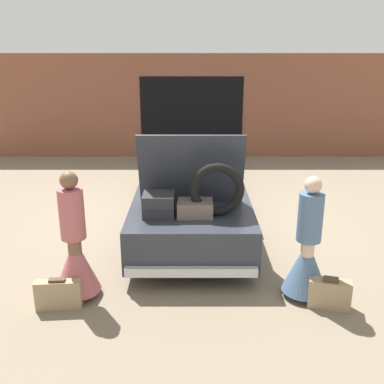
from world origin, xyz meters
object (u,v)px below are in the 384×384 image
object	(u,v)px
suitcase_beside_left_person	(59,294)
car	(192,186)
suitcase_beside_right_person	(330,294)
person_right	(308,255)
person_left	(76,253)

from	to	relation	value
suitcase_beside_left_person	car	bearing A→B (deg)	63.07
suitcase_beside_left_person	suitcase_beside_right_person	distance (m)	3.23
suitcase_beside_left_person	suitcase_beside_right_person	size ratio (longest dim) A/B	1.04
person_right	person_left	bearing A→B (deg)	98.48
person_left	person_right	xyz separation A→B (m)	(2.84, -0.00, -0.02)
car	person_right	bearing A→B (deg)	-63.26
car	suitcase_beside_left_person	size ratio (longest dim) A/B	10.04
person_left	suitcase_beside_right_person	bearing A→B (deg)	85.94
suitcase_beside_left_person	suitcase_beside_right_person	world-z (taller)	suitcase_beside_left_person
car	person_left	bearing A→B (deg)	-116.78
person_right	suitcase_beside_right_person	size ratio (longest dim) A/B	2.98
car	suitcase_beside_right_person	distance (m)	3.52
car	suitcase_beside_right_person	bearing A→B (deg)	-61.82
person_left	suitcase_beside_right_person	distance (m)	3.11
car	suitcase_beside_left_person	distance (m)	3.51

